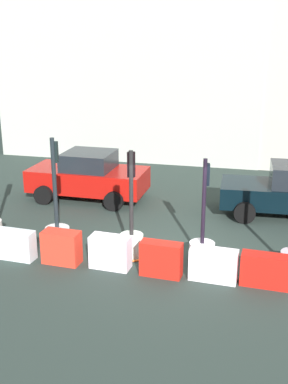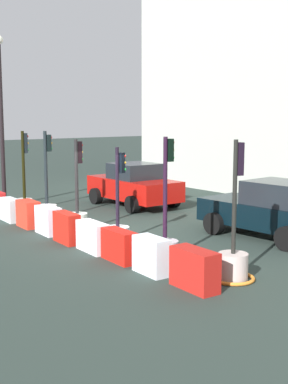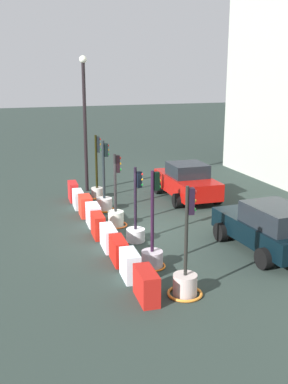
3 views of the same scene
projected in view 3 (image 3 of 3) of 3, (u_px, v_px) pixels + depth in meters
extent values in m
plane|color=#26322D|center=(131.00, 233.00, 17.67)|extent=(120.00, 120.00, 0.00)
cylinder|color=beige|center=(97.00, 193.00, 22.38)|extent=(0.57, 0.57, 0.49)
cylinder|color=black|center=(96.00, 162.00, 21.99)|extent=(0.11, 0.11, 2.53)
cube|color=black|center=(98.00, 144.00, 21.83)|extent=(0.18, 0.14, 0.74)
sphere|color=red|center=(100.00, 139.00, 21.80)|extent=(0.11, 0.11, 0.11)
sphere|color=orange|center=(100.00, 144.00, 21.86)|extent=(0.11, 0.11, 0.11)
sphere|color=green|center=(100.00, 150.00, 21.93)|extent=(0.11, 0.11, 0.11)
torus|color=orange|center=(97.00, 197.00, 22.43)|extent=(0.80, 0.80, 0.07)
cylinder|color=silver|center=(104.00, 204.00, 20.37)|extent=(0.67, 0.67, 0.55)
cylinder|color=black|center=(104.00, 170.00, 19.98)|extent=(0.11, 0.11, 2.52)
cube|color=black|center=(106.00, 150.00, 19.79)|extent=(0.16, 0.15, 0.57)
sphere|color=red|center=(108.00, 146.00, 19.76)|extent=(0.10, 0.10, 0.10)
sphere|color=orange|center=(108.00, 150.00, 19.81)|extent=(0.10, 0.10, 0.10)
sphere|color=green|center=(108.00, 154.00, 19.86)|extent=(0.10, 0.10, 0.10)
torus|color=orange|center=(105.00, 209.00, 20.44)|extent=(0.85, 0.85, 0.07)
cylinder|color=silver|center=(116.00, 219.00, 18.37)|extent=(0.62, 0.62, 0.60)
cylinder|color=black|center=(115.00, 183.00, 18.00)|extent=(0.11, 0.11, 2.28)
cube|color=black|center=(118.00, 164.00, 17.88)|extent=(0.19, 0.19, 0.67)
sphere|color=red|center=(120.00, 158.00, 17.87)|extent=(0.10, 0.10, 0.10)
sphere|color=orange|center=(120.00, 164.00, 17.92)|extent=(0.10, 0.10, 0.10)
sphere|color=green|center=(120.00, 169.00, 17.98)|extent=(0.10, 0.10, 0.10)
torus|color=orange|center=(116.00, 225.00, 18.44)|extent=(0.91, 0.91, 0.06)
cylinder|color=silver|center=(136.00, 235.00, 16.77)|extent=(0.67, 0.67, 0.45)
cylinder|color=black|center=(135.00, 199.00, 16.42)|extent=(0.10, 0.10, 2.26)
cube|color=black|center=(139.00, 180.00, 16.25)|extent=(0.18, 0.19, 0.57)
sphere|color=red|center=(142.00, 174.00, 16.21)|extent=(0.09, 0.09, 0.09)
sphere|color=orange|center=(142.00, 179.00, 16.26)|extent=(0.09, 0.09, 0.09)
sphere|color=green|center=(142.00, 185.00, 16.31)|extent=(0.09, 0.09, 0.09)
cylinder|color=#B3A5B0|center=(152.00, 259.00, 14.58)|extent=(0.68, 0.68, 0.52)
cylinder|color=black|center=(152.00, 212.00, 14.18)|extent=(0.11, 0.11, 2.57)
cube|color=black|center=(157.00, 181.00, 13.98)|extent=(0.17, 0.15, 0.55)
sphere|color=red|center=(159.00, 175.00, 13.96)|extent=(0.11, 0.11, 0.11)
sphere|color=orange|center=(159.00, 181.00, 14.00)|extent=(0.11, 0.11, 0.11)
sphere|color=green|center=(159.00, 187.00, 14.05)|extent=(0.11, 0.11, 0.11)
torus|color=orange|center=(152.00, 266.00, 14.64)|extent=(0.85, 0.85, 0.06)
cylinder|color=#B7A5A0|center=(185.00, 285.00, 12.76)|extent=(0.66, 0.66, 0.60)
cylinder|color=black|center=(186.00, 232.00, 12.36)|extent=(0.10, 0.10, 2.49)
cube|color=black|center=(191.00, 201.00, 12.20)|extent=(0.20, 0.17, 0.71)
sphere|color=red|center=(194.00, 192.00, 12.18)|extent=(0.11, 0.11, 0.11)
sphere|color=orange|center=(194.00, 201.00, 12.24)|extent=(0.11, 0.11, 0.11)
sphere|color=green|center=(194.00, 209.00, 12.30)|extent=(0.11, 0.11, 0.11)
torus|color=orange|center=(185.00, 293.00, 12.83)|extent=(0.98, 0.98, 0.08)
cube|color=red|center=(73.00, 191.00, 21.83)|extent=(1.05, 0.44, 0.88)
cube|color=silver|center=(78.00, 199.00, 20.73)|extent=(1.06, 0.47, 0.78)
cube|color=red|center=(85.00, 206.00, 19.56)|extent=(0.99, 0.53, 0.86)
cube|color=white|center=(93.00, 215.00, 18.39)|extent=(1.04, 0.52, 0.85)
cube|color=red|center=(98.00, 226.00, 17.13)|extent=(1.04, 0.45, 0.87)
cube|color=white|center=(109.00, 238.00, 16.00)|extent=(1.16, 0.48, 0.79)
cube|color=red|center=(119.00, 250.00, 14.91)|extent=(1.15, 0.48, 0.79)
cube|color=silver|center=(130.00, 265.00, 13.71)|extent=(1.00, 0.50, 0.85)
cube|color=#B01A14|center=(146.00, 285.00, 12.45)|extent=(1.16, 0.53, 0.85)
cube|color=black|center=(265.00, 231.00, 15.84)|extent=(4.26, 1.99, 0.70)
cube|color=black|center=(277.00, 216.00, 15.16)|extent=(2.25, 1.67, 0.67)
cylinder|color=black|center=(221.00, 232.00, 16.76)|extent=(0.68, 0.31, 0.67)
cylinder|color=black|center=(265.00, 226.00, 17.43)|extent=(0.68, 0.31, 0.67)
cylinder|color=black|center=(264.00, 258.00, 14.43)|extent=(0.68, 0.31, 0.67)
cube|color=#A2100B|center=(187.00, 184.00, 22.11)|extent=(4.16, 1.93, 0.78)
cube|color=black|center=(188.00, 170.00, 21.88)|extent=(1.71, 1.66, 0.61)
cylinder|color=black|center=(158.00, 187.00, 23.10)|extent=(0.66, 0.29, 0.65)
cylinder|color=black|center=(195.00, 184.00, 23.68)|extent=(0.66, 0.29, 0.65)
cylinder|color=black|center=(177.00, 201.00, 20.74)|extent=(0.66, 0.29, 0.65)
cylinder|color=black|center=(217.00, 197.00, 21.32)|extent=(0.66, 0.29, 0.65)
cylinder|color=black|center=(85.00, 129.00, 22.89)|extent=(0.17, 0.17, 6.27)
sphere|color=silver|center=(83.00, 59.00, 22.04)|extent=(0.36, 0.36, 0.36)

